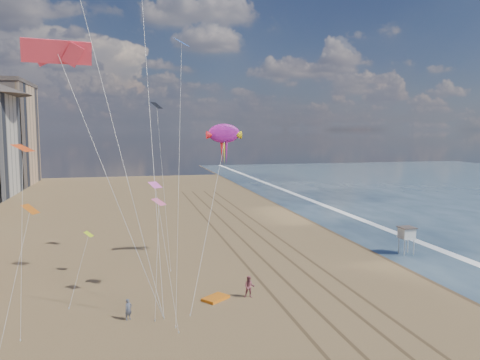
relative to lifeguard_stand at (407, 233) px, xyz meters
name	(u,v)px	position (x,y,z in m)	size (l,w,h in m)	color
wet_sand	(365,233)	(0.92, 11.31, -2.48)	(260.00, 260.00, 0.00)	#42301E
foam	(392,231)	(5.12, 11.31, -2.48)	(260.00, 260.00, 0.00)	white
tracks	(276,259)	(-15.53, 1.31, -2.47)	(7.68, 120.00, 0.01)	brown
lifeguard_stand	(407,233)	(0.00, 0.00, 0.00)	(1.78, 1.78, 3.22)	silver
grounded_kite	(216,298)	(-24.31, -9.34, -2.35)	(2.19, 1.39, 0.25)	orange
show_kite	(224,134)	(-21.00, 3.15, 11.52)	(4.94, 8.23, 21.20)	#A01894
kite_flyer_a	(128,309)	(-31.56, -11.95, -1.67)	(0.59, 0.39, 1.62)	#545A6C
kite_flyer_b	(249,287)	(-21.39, -9.54, -1.52)	(0.93, 0.72, 1.91)	#9D4F5A
small_kites	(111,147)	(-32.78, -3.83, 10.42)	(15.09, 16.10, 18.74)	#EB5BC3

